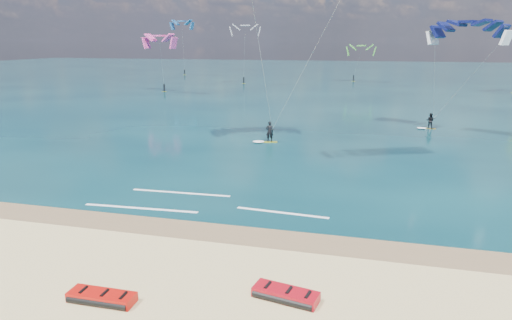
{
  "coord_description": "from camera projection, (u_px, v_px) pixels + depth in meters",
  "views": [
    {
      "loc": [
        10.15,
        -17.08,
        9.31
      ],
      "look_at": [
        3.8,
        8.0,
        2.51
      ],
      "focal_mm": 32.0,
      "sensor_mm": 36.0,
      "label": 1
    }
  ],
  "objects": [
    {
      "name": "ground",
      "position": [
        289.0,
        116.0,
        58.29
      ],
      "size": [
        320.0,
        320.0,
        0.0
      ],
      "primitive_type": "plane",
      "color": "tan",
      "rests_on": "ground"
    },
    {
      "name": "shoreline_foam",
      "position": [
        194.0,
        204.0,
        26.72
      ],
      "size": [
        14.01,
        3.64,
        0.01
      ],
      "color": "white",
      "rests_on": "ground"
    },
    {
      "name": "sea",
      "position": [
        332.0,
        77.0,
        118.29
      ],
      "size": [
        320.0,
        200.0,
        0.04
      ],
      "primitive_type": "cube",
      "color": "#092833",
      "rests_on": "ground"
    },
    {
      "name": "kitesurfer_main",
      "position": [
        283.0,
        46.0,
        37.0
      ],
      "size": [
        11.54,
        9.7,
        17.19
      ],
      "rotation": [
        0.0,
        0.0,
        0.26
      ],
      "color": "#E0EF1C",
      "rests_on": "sea"
    },
    {
      "name": "distant_kites",
      "position": [
        272.0,
        58.0,
        96.79
      ],
      "size": [
        81.69,
        43.25,
        14.19
      ],
      "color": "gold",
      "rests_on": "ground"
    },
    {
      "name": "packed_kite_left",
      "position": [
        102.0,
        301.0,
        16.79
      ],
      "size": [
        2.74,
        1.17,
        0.42
      ],
      "primitive_type": null,
      "rotation": [
        0.0,
        0.0,
        0.01
      ],
      "color": "red",
      "rests_on": "ground"
    },
    {
      "name": "kitesurfer_far",
      "position": [
        450.0,
        69.0,
        45.27
      ],
      "size": [
        8.31,
        7.56,
        12.48
      ],
      "rotation": [
        0.0,
        0.0,
        -0.19
      ],
      "color": "gold",
      "rests_on": "sea"
    },
    {
      "name": "packed_kite_mid",
      "position": [
        286.0,
        299.0,
        16.96
      ],
      "size": [
        2.85,
        1.7,
        0.44
      ],
      "primitive_type": null,
      "rotation": [
        0.0,
        0.0,
        -0.19
      ],
      "color": "#B30C18",
      "rests_on": "ground"
    },
    {
      "name": "wet_sand_strip",
      "position": [
        161.0,
        226.0,
        23.6
      ],
      "size": [
        320.0,
        2.4,
        0.01
      ],
      "primitive_type": "cube",
      "color": "brown",
      "rests_on": "ground"
    }
  ]
}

